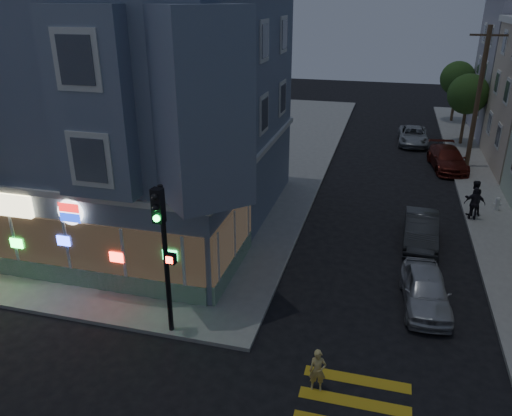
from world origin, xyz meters
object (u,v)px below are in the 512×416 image
at_px(street_tree_near, 468,94).
at_px(parked_car_c, 448,159).
at_px(pedestrian_b, 475,203).
at_px(parked_car_d, 413,136).
at_px(street_tree_far, 458,78).
at_px(fire_hydrant, 497,203).
at_px(parked_car_b, 421,230).
at_px(traffic_signal, 163,238).
at_px(utility_pole, 478,97).
at_px(pedestrian_a, 474,198).
at_px(running_child, 318,370).
at_px(parked_car_a, 426,290).

distance_m(street_tree_near, parked_car_c, 7.38).
relative_size(pedestrian_b, parked_car_d, 0.36).
xyz_separation_m(street_tree_far, fire_hydrant, (0.50, -21.53, -3.39)).
bearing_deg(fire_hydrant, parked_car_c, 105.85).
distance_m(parked_car_d, fire_hydrant, 13.53).
height_order(street_tree_near, parked_car_b, street_tree_near).
bearing_deg(street_tree_far, traffic_signal, -108.61).
bearing_deg(utility_pole, pedestrian_b, -94.40).
distance_m(traffic_signal, fire_hydrant, 19.31).
xyz_separation_m(utility_pole, street_tree_far, (0.20, 14.00, -0.86)).
xyz_separation_m(street_tree_near, pedestrian_a, (-0.90, -14.52, -2.84)).
relative_size(running_child, parked_car_c, 0.28).
distance_m(utility_pole, parked_car_b, 13.49).
distance_m(utility_pole, traffic_signal, 24.87).
relative_size(street_tree_far, parked_car_c, 1.07).
bearing_deg(parked_car_c, running_child, -111.20).
height_order(parked_car_c, traffic_signal, traffic_signal).
relative_size(street_tree_near, pedestrian_b, 3.08).
bearing_deg(running_child, parked_car_b, 64.05).
height_order(parked_car_c, parked_car_d, parked_car_c).
height_order(street_tree_near, running_child, street_tree_near).
relative_size(street_tree_near, parked_car_c, 1.07).
xyz_separation_m(running_child, parked_car_d, (3.23, 28.41, -0.02)).
relative_size(utility_pole, traffic_signal, 1.69).
relative_size(pedestrian_b, parked_car_a, 0.42).
bearing_deg(street_tree_near, fire_hydrant, -87.88).
height_order(pedestrian_a, parked_car_b, pedestrian_a).
distance_m(parked_car_a, parked_car_b, 5.31).
bearing_deg(parked_car_d, parked_car_a, -91.13).
bearing_deg(parked_car_b, running_child, -105.11).
distance_m(running_child, fire_hydrant, 17.17).
bearing_deg(parked_car_a, parked_car_c, 78.67).
xyz_separation_m(running_child, parked_car_a, (3.23, 5.34, 0.01)).
height_order(parked_car_b, parked_car_c, parked_car_c).
relative_size(street_tree_far, parked_car_a, 1.30).
bearing_deg(fire_hydrant, pedestrian_a, -144.72).
bearing_deg(traffic_signal, pedestrian_a, 54.34).
bearing_deg(pedestrian_b, street_tree_near, -92.57).
bearing_deg(parked_car_d, street_tree_near, 8.93).
relative_size(street_tree_far, traffic_signal, 1.00).
bearing_deg(parked_car_c, pedestrian_a, -93.63).
relative_size(utility_pole, pedestrian_b, 5.23).
bearing_deg(fire_hydrant, running_child, -115.30).
bearing_deg(pedestrian_a, parked_car_a, 52.02).
relative_size(utility_pole, parked_car_d, 1.89).
height_order(street_tree_far, traffic_signal, traffic_signal).
relative_size(parked_car_b, fire_hydrant, 5.68).
xyz_separation_m(pedestrian_a, parked_car_a, (-2.70, -9.18, -0.40)).
relative_size(pedestrian_a, parked_car_c, 0.38).
bearing_deg(parked_car_d, utility_pole, -58.75).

